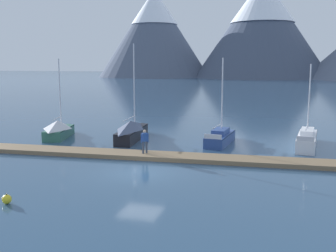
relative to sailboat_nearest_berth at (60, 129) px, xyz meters
The scene contains 10 objects.
ground_plane 14.56m from the sailboat_nearest_berth, 39.65° to the right, with size 700.00×700.00×0.00m, color #2D4C6B.
mountain_west_summit 183.89m from the sailboat_nearest_berth, 105.57° to the left, with size 59.46×59.46×45.83m.
mountain_central_massif 178.42m from the sailboat_nearest_berth, 87.65° to the left, with size 66.96×66.96×48.99m.
dock 12.39m from the sailboat_nearest_berth, 25.23° to the right, with size 28.39×4.00×0.30m.
sailboat_nearest_berth is the anchor object (origin of this frame).
sailboat_second_berth 6.81m from the sailboat_nearest_berth, ahead, with size 2.24×7.76×8.34m.
sailboat_mid_dock_port 14.54m from the sailboat_nearest_berth, ahead, with size 1.92×6.00×7.09m.
sailboat_mid_dock_starboard 21.43m from the sailboat_nearest_berth, ahead, with size 1.93×7.25×6.58m.
person_on_dock 11.43m from the sailboat_nearest_berth, 27.93° to the right, with size 0.47×0.42×1.69m.
mooring_buoy_channel_marker 17.66m from the sailboat_nearest_berth, 66.53° to the right, with size 0.45×0.45×0.53m.
Camera 1 is at (8.23, -22.08, 6.51)m, focal length 42.55 mm.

